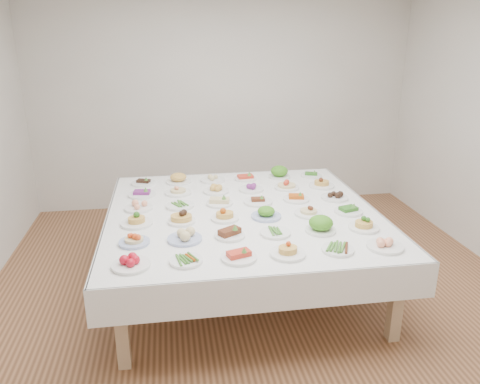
{
  "coord_description": "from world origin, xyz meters",
  "views": [
    {
      "loc": [
        -0.75,
        -3.69,
        2.3
      ],
      "look_at": [
        -0.12,
        0.38,
        0.88
      ],
      "focal_mm": 35.0,
      "sensor_mm": 36.0,
      "label": 1
    }
  ],
  "objects": [
    {
      "name": "dish_18",
      "position": [
        -1.05,
        0.41,
        0.8
      ],
      "size": [
        0.25,
        0.25,
        0.12
      ],
      "color": "white",
      "rests_on": "display_table"
    },
    {
      "name": "dish_7",
      "position": [
        -0.66,
        -0.33,
        0.81
      ],
      "size": [
        0.27,
        0.27,
        0.12
      ],
      "color": "#4C66B2",
      "rests_on": "display_table"
    },
    {
      "name": "dish_29",
      "position": [
        0.82,
        0.79,
        0.81
      ],
      "size": [
        0.26,
        0.26,
        0.14
      ],
      "color": "white",
      "rests_on": "display_table"
    },
    {
      "name": "dish_16",
      "position": [
        0.45,
        0.04,
        0.81
      ],
      "size": [
        0.25,
        0.25,
        0.13
      ],
      "color": "white",
      "rests_on": "display_table"
    },
    {
      "name": "dish_20",
      "position": [
        -0.3,
        0.42,
        0.8
      ],
      "size": [
        0.25,
        0.25,
        0.12
      ],
      "color": "white",
      "rests_on": "display_table"
    },
    {
      "name": "dish_35",
      "position": [
        0.82,
        1.15,
        0.78
      ],
      "size": [
        0.23,
        0.23,
        0.09
      ],
      "color": "white",
      "rests_on": "display_table"
    },
    {
      "name": "dish_1",
      "position": [
        -0.67,
        -0.7,
        0.77
      ],
      "size": [
        0.23,
        0.23,
        0.05
      ],
      "color": "white",
      "rests_on": "display_table"
    },
    {
      "name": "dish_12",
      "position": [
        -1.05,
        0.05,
        0.82
      ],
      "size": [
        0.26,
        0.26,
        0.15
      ],
      "color": "white",
      "rests_on": "display_table"
    },
    {
      "name": "dish_10",
      "position": [
        0.44,
        -0.33,
        0.83
      ],
      "size": [
        0.25,
        0.25,
        0.16
      ],
      "color": "white",
      "rests_on": "display_table"
    },
    {
      "name": "dish_17",
      "position": [
        0.82,
        0.04,
        0.8
      ],
      "size": [
        0.25,
        0.25,
        0.11
      ],
      "color": "white",
      "rests_on": "display_table"
    },
    {
      "name": "dish_5",
      "position": [
        0.82,
        -0.7,
        0.8
      ],
      "size": [
        0.27,
        0.27,
        0.11
      ],
      "color": "white",
      "rests_on": "display_table"
    },
    {
      "name": "dish_8",
      "position": [
        -0.31,
        -0.32,
        0.8
      ],
      "size": [
        0.24,
        0.24,
        0.11
      ],
      "color": "white",
      "rests_on": "display_table"
    },
    {
      "name": "room_envelope",
      "position": [
        0.0,
        0.0,
        1.83
      ],
      "size": [
        5.02,
        5.02,
        2.81
      ],
      "color": "#99653F",
      "rests_on": "ground"
    },
    {
      "name": "dish_31",
      "position": [
        -0.67,
        1.16,
        0.82
      ],
      "size": [
        0.26,
        0.26,
        0.14
      ],
      "color": "white",
      "rests_on": "display_table"
    },
    {
      "name": "dish_2",
      "position": [
        -0.29,
        -0.71,
        0.79
      ],
      "size": [
        0.26,
        0.26,
        0.11
      ],
      "color": "white",
      "rests_on": "display_table"
    },
    {
      "name": "dish_24",
      "position": [
        -1.04,
        0.79,
        0.81
      ],
      "size": [
        0.27,
        0.27,
        0.13
      ],
      "color": "white",
      "rests_on": "display_table"
    },
    {
      "name": "dish_14",
      "position": [
        -0.3,
        0.05,
        0.81
      ],
      "size": [
        0.24,
        0.24,
        0.14
      ],
      "color": "white",
      "rests_on": "display_table"
    },
    {
      "name": "dish_23",
      "position": [
        0.82,
        0.41,
        0.8
      ],
      "size": [
        0.26,
        0.26,
        0.11
      ],
      "color": "white",
      "rests_on": "display_table"
    },
    {
      "name": "display_table",
      "position": [
        -0.12,
        0.23,
        0.69
      ],
      "size": [
        2.44,
        2.44,
        0.75
      ],
      "color": "white",
      "rests_on": "ground"
    },
    {
      "name": "dish_30",
      "position": [
        -1.04,
        1.16,
        0.79
      ],
      "size": [
        0.25,
        0.25,
        0.1
      ],
      "color": "white",
      "rests_on": "display_table"
    },
    {
      "name": "dish_34",
      "position": [
        0.45,
        1.17,
        0.82
      ],
      "size": [
        0.24,
        0.24,
        0.15
      ],
      "color": "white",
      "rests_on": "display_table"
    },
    {
      "name": "dish_25",
      "position": [
        -0.68,
        0.79,
        0.81
      ],
      "size": [
        0.26,
        0.26,
        0.13
      ],
      "color": "white",
      "rests_on": "display_table"
    },
    {
      "name": "dish_33",
      "position": [
        0.06,
        1.15,
        0.8
      ],
      "size": [
        0.23,
        0.23,
        0.11
      ],
      "color": "white",
      "rests_on": "display_table"
    },
    {
      "name": "dish_22",
      "position": [
        0.44,
        0.42,
        0.79
      ],
      "size": [
        0.25,
        0.25,
        0.1
      ],
      "color": "white",
      "rests_on": "display_table"
    },
    {
      "name": "dish_26",
      "position": [
        -0.3,
        0.78,
        0.79
      ],
      "size": [
        0.26,
        0.26,
        0.1
      ],
      "color": "white",
      "rests_on": "display_table"
    },
    {
      "name": "dish_3",
      "position": [
        0.07,
        -0.7,
        0.81
      ],
      "size": [
        0.26,
        0.26,
        0.13
      ],
      "color": "white",
      "rests_on": "display_table"
    },
    {
      "name": "dish_6",
      "position": [
        -1.05,
        -0.33,
        0.81
      ],
      "size": [
        0.24,
        0.24,
        0.13
      ],
      "color": "#4C66B2",
      "rests_on": "display_table"
    },
    {
      "name": "dish_9",
      "position": [
        0.06,
        -0.33,
        0.77
      ],
      "size": [
        0.24,
        0.24,
        0.06
      ],
      "color": "white",
      "rests_on": "display_table"
    },
    {
      "name": "dish_0",
      "position": [
        -1.05,
        -0.71,
        0.8
      ],
      "size": [
        0.27,
        0.27,
        0.11
      ],
      "color": "white",
      "rests_on": "display_table"
    },
    {
      "name": "dish_4",
      "position": [
        0.45,
        -0.69,
        0.78
      ],
      "size": [
        0.27,
        0.24,
        0.06
      ],
      "color": "white",
      "rests_on": "display_table"
    },
    {
      "name": "dish_27",
      "position": [
        0.06,
        0.78,
        0.79
      ],
      "size": [
        0.25,
        0.25,
        0.1
      ],
      "color": "white",
      "rests_on": "display_table"
    },
    {
      "name": "dish_21",
      "position": [
        0.06,
        0.41,
        0.79
      ],
      "size": [
        0.27,
        0.27,
        0.1
      ],
      "color": "white",
      "rests_on": "display_table"
    },
    {
      "name": "dish_15",
      "position": [
        0.06,
        0.04,
        0.81
      ],
      "size": [
        0.26,
        0.26,
        0.14
      ],
      "color": "#4C66B2",
      "rests_on": "display_table"
    },
    {
      "name": "dish_32",
      "position": [
        -0.29,
        1.16,
        0.8
      ],
      "size": [
        0.26,
        0.26,
        0.11
      ],
      "color": "white",
      "rests_on": "display_table"
    },
    {
      "name": "dish_13",
      "position": [
        -0.68,
        0.04,
        0.82
      ],
      "size": [
        0.23,
        0.23,
        0.15
      ],
      "color": "white",
      "rests_on": "display_table"
    },
    {
      "name": "dish_11",
      "position": [
        0.81,
        -0.33,
        0.82
      ],
      "size": [
        0.25,
        0.25,
        0.14
      ],
      "color": "white",
      "rests_on": "display_table"
    },
    {
      "name": "dish_19",
      "position": [
        -0.68,
        0.42,
        0.77
      ],
      "size": [
        0.26,
        0.26,
        0.06
      ],
      "color": "white",
      "rests_on": "display_table"
    },
    {
      "name": "dish_28",
      "position": [
        0.44,
        0.78,
        0.82
      ],
      "size": [
        0.25,
        0.25,
        0.15
      ],
      "color": "white",
      "rests_on": "display_table"
    }
  ]
}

